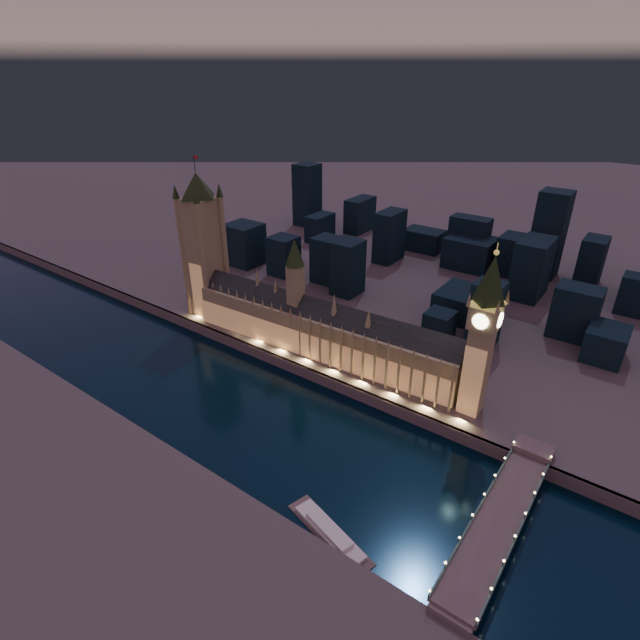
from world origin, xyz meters
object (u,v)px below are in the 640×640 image
Objects in this scene: palace_of_westminster at (318,329)px; river_boat at (329,532)px; victoria_tower at (203,239)px; westminster_bridge at (501,519)px; elizabeth_tower at (484,324)px.

palace_of_westminster is 4.05× the size of river_boat.
westminster_bridge is at bearing -14.21° from victoria_tower.
elizabeth_tower is at bearing 80.12° from river_boat.
victoria_tower reaches higher than palace_of_westminster.
victoria_tower is 273.63m from westminster_bridge.
victoria_tower is 218.04m from elizabeth_tower.
palace_of_westminster is 1.66× the size of victoria_tower.
victoria_tower is at bearing 180.00° from elizabeth_tower.
westminster_bridge is at bearing -58.39° from elizabeth_tower.
victoria_tower is 1.21× the size of elizabeth_tower.
westminster_bridge is at bearing 38.77° from river_boat.
river_boat is at bearing -29.81° from victoria_tower.
palace_of_westminster reaches higher than westminster_bridge.
victoria_tower is 1.08× the size of westminster_bridge.
westminster_bridge is 2.27× the size of river_boat.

